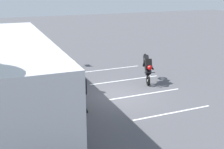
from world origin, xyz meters
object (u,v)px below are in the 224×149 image
object	(u,v)px
tour_bus	(20,76)
parked_motorcycle_silver	(63,93)
spectator_far_left	(83,89)
spectator_left	(76,82)
stunt_motorcycle	(147,67)
spectator_centre	(74,74)

from	to	relation	value
tour_bus	parked_motorcycle_silver	xyz separation A→B (m)	(0.44, -1.92, -1.16)
spectator_far_left	parked_motorcycle_silver	bearing A→B (deg)	19.78
spectator_far_left	spectator_left	size ratio (longest dim) A/B	1.09
parked_motorcycle_silver	spectator_left	bearing A→B (deg)	-106.40
parked_motorcycle_silver	stunt_motorcycle	distance (m)	5.14
spectator_centre	parked_motorcycle_silver	xyz separation A→B (m)	(-0.86, 0.80, -0.59)
tour_bus	parked_motorcycle_silver	bearing A→B (deg)	-77.19
spectator_far_left	spectator_centre	distance (m)	2.36
spectator_far_left	spectator_left	distance (m)	1.32
spectator_far_left	stunt_motorcycle	xyz separation A→B (m)	(2.44, -4.49, -0.08)
spectator_left	stunt_motorcycle	size ratio (longest dim) A/B	0.84
spectator_far_left	spectator_centre	size ratio (longest dim) A/B	1.01
tour_bus	spectator_centre	distance (m)	3.07
tour_bus	spectator_centre	world-z (taller)	tour_bus
spectator_left	spectator_centre	world-z (taller)	spectator_centre
stunt_motorcycle	spectator_left	bearing A→B (deg)	104.32
spectator_far_left	spectator_centre	xyz separation A→B (m)	(2.35, -0.26, -0.01)
spectator_left	parked_motorcycle_silver	size ratio (longest dim) A/B	0.80
spectator_centre	spectator_left	bearing A→B (deg)	170.02
tour_bus	spectator_left	size ratio (longest dim) A/B	6.71
tour_bus	spectator_far_left	distance (m)	2.73
parked_motorcycle_silver	spectator_centre	bearing A→B (deg)	-42.91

